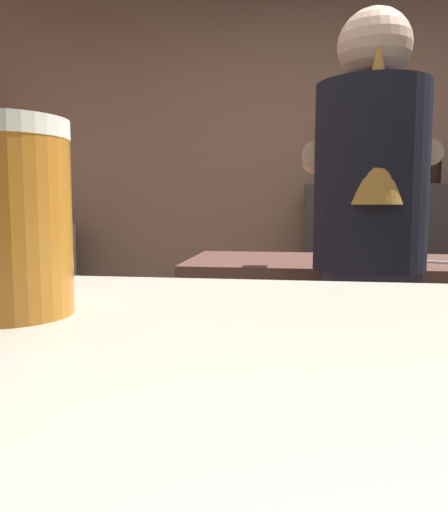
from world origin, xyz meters
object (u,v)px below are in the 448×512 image
(bottle_soy, at_px, (436,169))
(chefs_knife, at_px, (429,262))
(mini_fridge, at_px, (19,300))
(bottle_vinegar, at_px, (375,168))
(bottle_olive_oil, at_px, (416,174))
(bottle_hot_sauce, at_px, (330,169))
(bartender, at_px, (369,248))
(mixing_bowl, at_px, (352,255))
(pint_glass_near, at_px, (7,219))

(bottle_soy, bearing_deg, chefs_knife, -104.78)
(mini_fridge, distance_m, bottle_vinegar, 2.44)
(bottle_olive_oil, bearing_deg, bottle_hot_sauce, -174.88)
(bartender, xyz_separation_m, mixing_bowl, (-0.01, 0.39, -0.06))
(bartender, bearing_deg, bottle_soy, -19.58)
(bottle_vinegar, bearing_deg, chefs_knife, -88.74)
(bottle_olive_oil, bearing_deg, bartender, -106.63)
(chefs_knife, bearing_deg, bottle_soy, 96.01)
(chefs_knife, distance_m, bottle_vinegar, 1.35)
(bottle_soy, bearing_deg, mini_fridge, -176.34)
(mixing_bowl, bearing_deg, chefs_knife, 3.79)
(mini_fridge, bearing_deg, pint_glass_near, -59.29)
(bartender, height_order, bottle_hot_sauce, bartender)
(mixing_bowl, distance_m, pint_glass_near, 1.73)
(bottle_soy, relative_size, bottle_vinegar, 0.86)
(bottle_soy, xyz_separation_m, bottle_olive_oil, (-0.11, 0.04, -0.02))
(mixing_bowl, bearing_deg, bottle_soy, 63.42)
(chefs_knife, relative_size, bottle_soy, 1.05)
(mixing_bowl, height_order, bottle_olive_oil, bottle_olive_oil)
(bottle_hot_sauce, relative_size, bottle_vinegar, 0.94)
(bottle_soy, bearing_deg, mixing_bowl, -116.58)
(pint_glass_near, height_order, bottle_olive_oil, bottle_olive_oil)
(bottle_hot_sauce, distance_m, bottle_vinegar, 0.29)
(bartender, distance_m, chefs_knife, 0.50)
(bottle_olive_oil, xyz_separation_m, bottle_hot_sauce, (-0.51, -0.05, 0.03))
(bottle_olive_oil, bearing_deg, bottle_soy, -18.18)
(pint_glass_near, distance_m, bottle_hot_sauce, 2.90)
(mixing_bowl, xyz_separation_m, bottle_vinegar, (0.26, 1.29, 0.41))
(mixing_bowl, distance_m, bottle_olive_oil, 1.39)
(bartender, distance_m, bottle_vinegar, 1.73)
(pint_glass_near, bearing_deg, bottle_soy, 70.76)
(bottle_olive_oil, height_order, bottle_vinegar, bottle_vinegar)
(bartender, relative_size, mixing_bowl, 8.22)
(bottle_vinegar, bearing_deg, bottle_soy, -13.55)
(bottle_hot_sauce, bearing_deg, bartender, -89.13)
(pint_glass_near, height_order, bottle_hot_sauce, bottle_hot_sauce)
(chefs_knife, bearing_deg, pint_glass_near, -91.45)
(mini_fridge, height_order, bottle_olive_oil, bottle_olive_oil)
(bottle_olive_oil, bearing_deg, chefs_knife, -99.59)
(bartender, bearing_deg, bottle_olive_oil, -15.79)
(mini_fridge, relative_size, bottle_vinegar, 3.71)
(bottle_hot_sauce, bearing_deg, bottle_soy, 0.98)
(chefs_knife, relative_size, bottle_vinegar, 0.90)
(pint_glass_near, bearing_deg, bartender, 72.26)
(bartender, distance_m, pint_glass_near, 1.36)
(chefs_knife, distance_m, bottle_olive_oil, 1.30)
(mini_fridge, bearing_deg, bottle_olive_oil, 4.62)
(bottle_olive_oil, bearing_deg, bottle_vinegar, 168.62)
(pint_glass_near, height_order, bottle_vinegar, bottle_vinegar)
(chefs_knife, xyz_separation_m, bottle_soy, (0.31, 1.19, 0.42))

